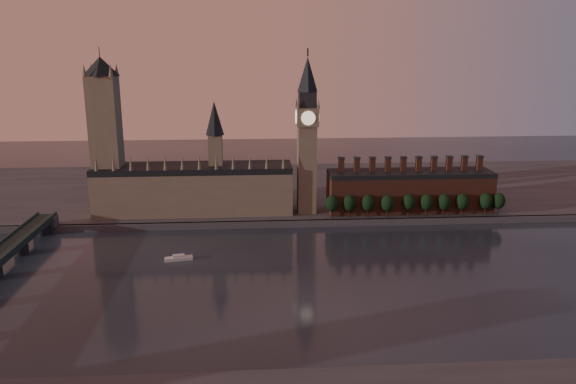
% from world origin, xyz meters
% --- Properties ---
extents(ground, '(900.00, 900.00, 0.00)m').
position_xyz_m(ground, '(0.00, 0.00, 0.00)').
color(ground, black).
rests_on(ground, ground).
extents(north_bank, '(900.00, 182.00, 4.00)m').
position_xyz_m(north_bank, '(0.00, 178.04, 2.00)').
color(north_bank, '#4D4D52').
rests_on(north_bank, ground).
extents(palace_of_westminster, '(130.00, 30.30, 74.00)m').
position_xyz_m(palace_of_westminster, '(-64.41, 114.91, 21.63)').
color(palace_of_westminster, '#786A55').
rests_on(palace_of_westminster, north_bank).
extents(victoria_tower, '(24.00, 24.00, 108.00)m').
position_xyz_m(victoria_tower, '(-120.00, 115.00, 59.09)').
color(victoria_tower, '#786A55').
rests_on(victoria_tower, north_bank).
extents(big_ben, '(15.00, 15.00, 107.00)m').
position_xyz_m(big_ben, '(10.00, 110.00, 56.83)').
color(big_ben, '#786A55').
rests_on(big_ben, north_bank).
extents(chimney_block, '(110.00, 25.00, 37.00)m').
position_xyz_m(chimney_block, '(80.00, 110.00, 17.82)').
color(chimney_block, brown).
rests_on(chimney_block, north_bank).
extents(embankment_tree_0, '(8.60, 8.60, 14.88)m').
position_xyz_m(embankment_tree_0, '(25.02, 95.27, 13.47)').
color(embankment_tree_0, black).
rests_on(embankment_tree_0, north_bank).
extents(embankment_tree_1, '(8.60, 8.60, 14.88)m').
position_xyz_m(embankment_tree_1, '(36.50, 95.47, 13.47)').
color(embankment_tree_1, black).
rests_on(embankment_tree_1, north_bank).
extents(embankment_tree_2, '(8.60, 8.60, 14.88)m').
position_xyz_m(embankment_tree_2, '(48.65, 95.09, 13.47)').
color(embankment_tree_2, black).
rests_on(embankment_tree_2, north_bank).
extents(embankment_tree_3, '(8.60, 8.60, 14.88)m').
position_xyz_m(embankment_tree_3, '(61.21, 93.82, 13.47)').
color(embankment_tree_3, black).
rests_on(embankment_tree_3, north_bank).
extents(embankment_tree_4, '(8.60, 8.60, 14.88)m').
position_xyz_m(embankment_tree_4, '(75.75, 95.33, 13.47)').
color(embankment_tree_4, black).
rests_on(embankment_tree_4, north_bank).
extents(embankment_tree_5, '(8.60, 8.60, 14.88)m').
position_xyz_m(embankment_tree_5, '(87.26, 94.59, 13.47)').
color(embankment_tree_5, black).
rests_on(embankment_tree_5, north_bank).
extents(embankment_tree_6, '(8.60, 8.60, 14.88)m').
position_xyz_m(embankment_tree_6, '(98.90, 94.37, 13.47)').
color(embankment_tree_6, black).
rests_on(embankment_tree_6, north_bank).
extents(embankment_tree_7, '(8.60, 8.60, 14.88)m').
position_xyz_m(embankment_tree_7, '(111.09, 94.36, 13.47)').
color(embankment_tree_7, black).
rests_on(embankment_tree_7, north_bank).
extents(embankment_tree_8, '(8.60, 8.60, 14.88)m').
position_xyz_m(embankment_tree_8, '(127.11, 94.70, 13.47)').
color(embankment_tree_8, black).
rests_on(embankment_tree_8, north_bank).
extents(embankment_tree_9, '(8.60, 8.60, 14.88)m').
position_xyz_m(embankment_tree_9, '(135.61, 94.40, 13.47)').
color(embankment_tree_9, black).
rests_on(embankment_tree_9, north_bank).
extents(river_boat, '(15.43, 7.07, 2.98)m').
position_xyz_m(river_boat, '(-66.58, 36.09, 1.14)').
color(river_boat, silver).
rests_on(river_boat, ground).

